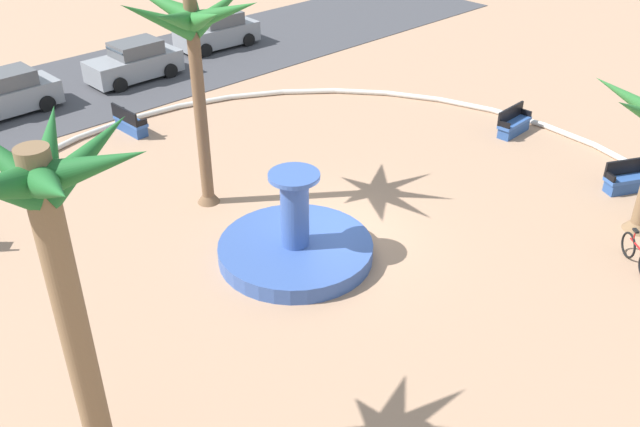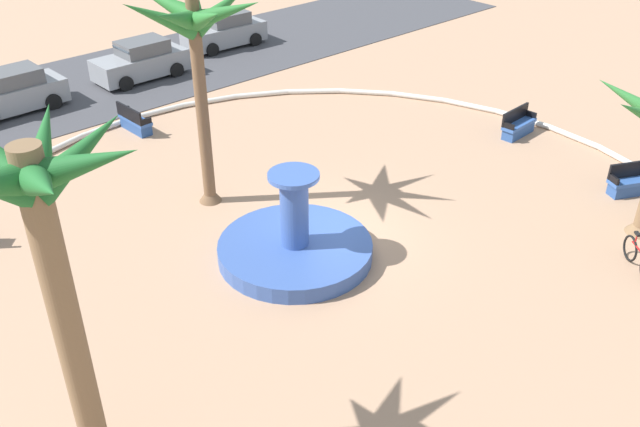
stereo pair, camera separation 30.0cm
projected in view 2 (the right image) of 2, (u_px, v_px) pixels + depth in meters
ground_plane at (330, 239)px, 19.50m from camera, size 80.00×80.00×0.00m
plaza_curb at (330, 236)px, 19.45m from camera, size 22.36×22.36×0.20m
street_asphalt at (80, 88)px, 29.37m from camera, size 48.00×8.00×0.03m
fountain at (295, 246)px, 18.57m from camera, size 4.15×4.15×2.54m
palm_tree_by_curb at (46, 240)px, 10.59m from camera, size 3.41×3.46×6.76m
palm_tree_mid_plaza at (195, 35)px, 18.61m from camera, size 3.84×3.98×6.44m
bench_north at (632, 183)px, 21.56m from camera, size 1.65×1.17×1.00m
bench_southeast at (135, 122)px, 25.53m from camera, size 0.56×1.62×1.00m
bench_southwest at (518, 126)px, 25.23m from camera, size 1.62×0.57×1.00m
bicycle_red_frame at (639, 258)px, 18.03m from camera, size 1.13×1.38×0.94m
parked_car_leftmost at (11, 93)px, 26.88m from camera, size 4.04×2.00×1.67m
parked_car_second at (141, 61)px, 30.03m from camera, size 4.02×1.96×1.67m
parked_car_third at (224, 31)px, 33.84m from camera, size 4.07×2.05×1.67m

